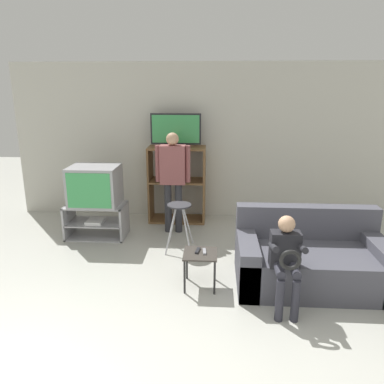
{
  "coord_description": "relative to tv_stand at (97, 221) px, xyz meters",
  "views": [
    {
      "loc": [
        0.24,
        -2.57,
        2.21
      ],
      "look_at": [
        -0.06,
        2.04,
        0.9
      ],
      "focal_mm": 35.0,
      "sensor_mm": 36.0,
      "label": 1
    }
  ],
  "objects": [
    {
      "name": "media_shelf",
      "position": [
        1.15,
        0.79,
        0.39
      ],
      "size": [
        0.94,
        0.46,
        1.26
      ],
      "color": "brown",
      "rests_on": "ground_plane"
    },
    {
      "name": "remote_control_black",
      "position": [
        1.6,
        -1.35,
        0.17
      ],
      "size": [
        0.06,
        0.15,
        0.02
      ],
      "primitive_type": "cube",
      "rotation": [
        0.0,
        0.0,
        -0.16
      ],
      "color": "#232328",
      "rests_on": "snack_table"
    },
    {
      "name": "snack_table",
      "position": [
        1.63,
        -1.39,
        0.1
      ],
      "size": [
        0.38,
        0.38,
        0.41
      ],
      "color": "#38332D",
      "rests_on": "ground_plane"
    },
    {
      "name": "folding_stool",
      "position": [
        1.3,
        -0.37,
        0.27
      ],
      "size": [
        0.37,
        0.45,
        0.66
      ],
      "color": "#B7B7BC",
      "rests_on": "ground_plane"
    },
    {
      "name": "ground_plane",
      "position": [
        1.55,
        -2.65,
        -0.25
      ],
      "size": [
        18.0,
        18.0,
        0.0
      ],
      "primitive_type": "plane",
      "color": "#B7B7AD"
    },
    {
      "name": "television_main",
      "position": [
        0.01,
        -0.0,
        0.55
      ],
      "size": [
        0.71,
        0.58,
        0.59
      ],
      "color": "#9E9EA3",
      "rests_on": "tv_stand"
    },
    {
      "name": "tv_stand",
      "position": [
        0.0,
        0.0,
        0.0
      ],
      "size": [
        0.88,
        0.5,
        0.51
      ],
      "color": "#A8A8AD",
      "rests_on": "ground_plane"
    },
    {
      "name": "couch",
      "position": [
        2.89,
        -1.22,
        0.03
      ],
      "size": [
        1.69,
        0.97,
        0.83
      ],
      "color": "#4C4C56",
      "rests_on": "ground_plane"
    },
    {
      "name": "remote_control_white",
      "position": [
        1.68,
        -1.36,
        0.17
      ],
      "size": [
        0.05,
        0.15,
        0.02
      ],
      "primitive_type": "cube",
      "rotation": [
        0.0,
        0.0,
        0.08
      ],
      "color": "gray",
      "rests_on": "snack_table"
    },
    {
      "name": "television_flat",
      "position": [
        1.13,
        0.82,
        1.27
      ],
      "size": [
        0.81,
        0.2,
        0.53
      ],
      "color": "black",
      "rests_on": "media_shelf"
    },
    {
      "name": "wall_back",
      "position": [
        1.55,
        1.1,
        1.05
      ],
      "size": [
        6.4,
        0.06,
        2.6
      ],
      "color": "beige",
      "rests_on": "ground_plane"
    },
    {
      "name": "person_seated_child",
      "position": [
        2.5,
        -1.77,
        0.34
      ],
      "size": [
        0.33,
        0.43,
        0.98
      ],
      "color": "#2D2D38",
      "rests_on": "ground_plane"
    },
    {
      "name": "person_standing_adult",
      "position": [
        1.14,
        0.27,
        0.69
      ],
      "size": [
        0.53,
        0.2,
        1.56
      ],
      "color": "#2D2D33",
      "rests_on": "ground_plane"
    }
  ]
}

